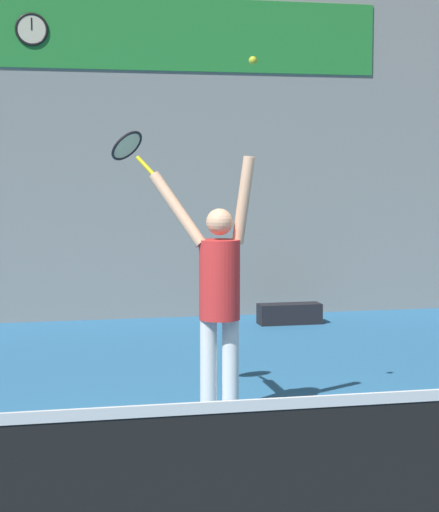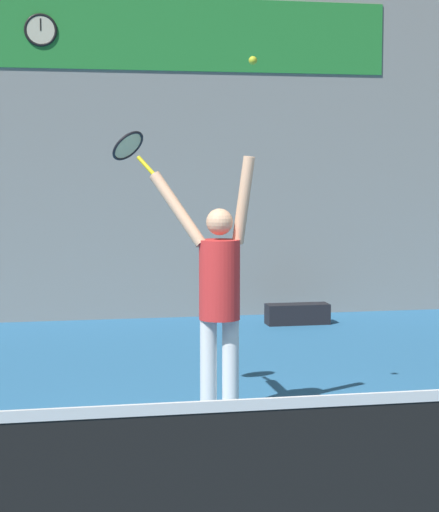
% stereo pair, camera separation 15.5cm
% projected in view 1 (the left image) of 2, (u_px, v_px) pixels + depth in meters
% --- Properties ---
extents(ground_plane, '(18.00, 18.00, 0.00)m').
position_uv_depth(ground_plane, '(265.00, 477.00, 5.87)').
color(ground_plane, teal).
extents(back_wall, '(18.00, 0.10, 5.00)m').
position_uv_depth(back_wall, '(135.00, 126.00, 11.93)').
color(back_wall, gray).
rests_on(back_wall, ground_plane).
extents(sponsor_banner, '(6.42, 0.02, 0.93)m').
position_uv_depth(sponsor_banner, '(135.00, 33.00, 11.77)').
color(sponsor_banner, '#288C38').
extents(scoreboard_clock, '(0.41, 0.04, 0.41)m').
position_uv_depth(scoreboard_clock, '(32.00, 29.00, 11.47)').
color(scoreboard_clock, beige).
extents(court_net, '(7.44, 0.07, 1.06)m').
position_uv_depth(court_net, '(366.00, 493.00, 4.14)').
color(court_net, '#333333').
rests_on(court_net, ground_plane).
extents(tennis_player, '(0.80, 0.48, 2.05)m').
position_uv_depth(tennis_player, '(219.00, 290.00, 7.13)').
color(tennis_player, white).
rests_on(tennis_player, ground_plane).
extents(tennis_racket, '(0.38, 0.39, 0.36)m').
position_uv_depth(tennis_racket, '(129.00, 148.00, 7.32)').
color(tennis_racket, yellow).
extents(tennis_ball, '(0.06, 0.06, 0.06)m').
position_uv_depth(tennis_ball, '(253.00, 61.00, 6.94)').
color(tennis_ball, '#CCDB2D').
extents(equipment_bag, '(0.80, 0.27, 0.26)m').
position_uv_depth(equipment_bag, '(289.00, 314.00, 11.69)').
color(equipment_bag, black).
rests_on(equipment_bag, ground_plane).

